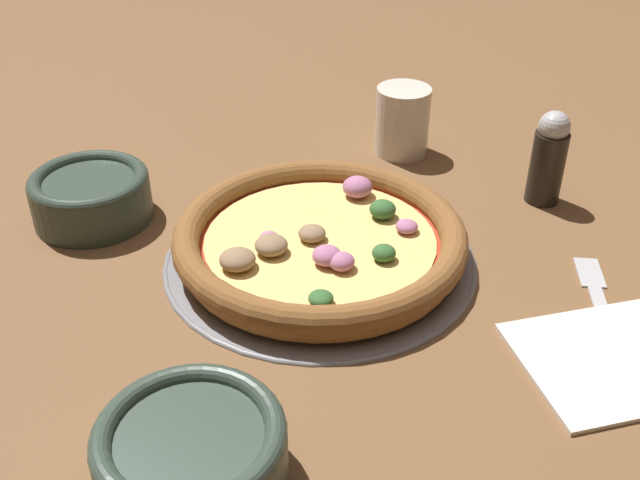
{
  "coord_description": "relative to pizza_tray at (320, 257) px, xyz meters",
  "views": [
    {
      "loc": [
        -0.09,
        -0.57,
        0.4
      ],
      "look_at": [
        0.0,
        0.0,
        0.02
      ],
      "focal_mm": 42.0,
      "sensor_mm": 36.0,
      "label": 1
    }
  ],
  "objects": [
    {
      "name": "ground_plane",
      "position": [
        0.0,
        0.0,
        -0.0
      ],
      "size": [
        3.0,
        3.0,
        0.0
      ],
      "primitive_type": "plane",
      "color": "brown"
    },
    {
      "name": "pizza_tray",
      "position": [
        0.0,
        0.0,
        0.0
      ],
      "size": [
        0.29,
        0.29,
        0.01
      ],
      "color": "gray",
      "rests_on": "ground_plane"
    },
    {
      "name": "napkin",
      "position": [
        0.21,
        -0.17,
        0.0
      ],
      "size": [
        0.16,
        0.14,
        0.01
      ],
      "rotation": [
        0.0,
        0.0,
        0.1
      ],
      "color": "white",
      "rests_on": "ground_plane"
    },
    {
      "name": "fork",
      "position": [
        0.23,
        -0.11,
        -0.0
      ],
      "size": [
        0.06,
        0.17,
        0.0
      ],
      "rotation": [
        0.0,
        0.0,
        7.59
      ],
      "color": "#B7B7BC",
      "rests_on": "ground_plane"
    },
    {
      "name": "drinking_cup",
      "position": [
        0.13,
        0.21,
        0.04
      ],
      "size": [
        0.06,
        0.06,
        0.08
      ],
      "color": "silver",
      "rests_on": "ground_plane"
    },
    {
      "name": "bowl_far",
      "position": [
        -0.12,
        -0.24,
        0.02
      ],
      "size": [
        0.12,
        0.12,
        0.05
      ],
      "color": "#334238",
      "rests_on": "ground_plane"
    },
    {
      "name": "bowl_near",
      "position": [
        -0.22,
        0.11,
        0.02
      ],
      "size": [
        0.12,
        0.12,
        0.05
      ],
      "color": "#334238",
      "rests_on": "ground_plane"
    },
    {
      "name": "pizza",
      "position": [
        0.0,
        -0.0,
        0.02
      ],
      "size": [
        0.27,
        0.27,
        0.04
      ],
      "color": "#BC7F42",
      "rests_on": "pizza_tray"
    },
    {
      "name": "pepper_shaker",
      "position": [
        0.25,
        0.08,
        0.05
      ],
      "size": [
        0.04,
        0.04,
        0.1
      ],
      "color": "black",
      "rests_on": "ground_plane"
    }
  ]
}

